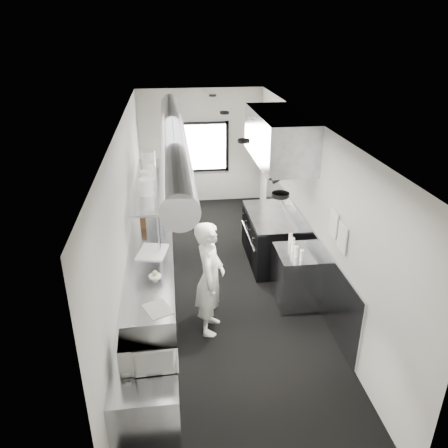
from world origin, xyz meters
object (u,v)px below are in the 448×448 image
object	(u,v)px
plate_stack_a	(146,187)
squeeze_bottle_a	(302,255)
far_work_table	(156,197)
squeeze_bottle_b	(296,252)
small_plate	(155,276)
cutting_board	(153,252)
prep_counter	(152,280)
plate_stack_d	(149,161)
deli_tub_a	(126,357)
plate_stack_b	(147,179)
deli_tub_b	(132,334)
knife_block	(143,220)
squeeze_bottle_d	(293,243)
pass_shelf	(148,184)
exhaust_hood	(279,137)
microwave	(148,351)
line_cook	(210,278)
plate_stack_c	(148,171)
squeeze_bottle_e	(290,238)
range	(270,238)
squeeze_bottle_c	(293,246)
bottle_station	(296,277)

from	to	relation	value
plate_stack_a	squeeze_bottle_a	xyz separation A→B (m)	(2.32, -1.32, -0.72)
far_work_table	squeeze_bottle_b	size ratio (longest dim) A/B	6.55
small_plate	cutting_board	size ratio (longest dim) A/B	0.32
prep_counter	plate_stack_d	bearing A→B (deg)	90.64
prep_counter	squeeze_bottle_a	distance (m)	2.38
deli_tub_a	plate_stack_a	distance (m)	3.30
small_plate	plate_stack_b	bearing A→B (deg)	93.71
deli_tub_b	knife_block	bearing A→B (deg)	89.93
squeeze_bottle_b	far_work_table	bearing A→B (deg)	118.74
deli_tub_b	squeeze_bottle_d	xyz separation A→B (m)	(2.40, 1.92, 0.03)
far_work_table	cutting_board	distance (m)	3.65
pass_shelf	squeeze_bottle_b	distance (m)	2.97
exhaust_hood	microwave	size ratio (longest dim) A/B	3.98
deli_tub_b	prep_counter	bearing A→B (deg)	85.66
line_cook	plate_stack_c	world-z (taller)	plate_stack_c
squeeze_bottle_d	squeeze_bottle_e	distance (m)	0.16
squeeze_bottle_a	squeeze_bottle_d	xyz separation A→B (m)	(-0.03, 0.41, -0.00)
range	deli_tub_b	distance (m)	3.97
plate_stack_a	deli_tub_a	bearing A→B (deg)	-92.69
line_cook	squeeze_bottle_a	bearing A→B (deg)	-65.64
microwave	squeeze_bottle_a	size ratio (longest dim) A/B	3.17
plate_stack_c	cutting_board	bearing A→B (deg)	-88.02
prep_counter	plate_stack_c	world-z (taller)	plate_stack_c
deli_tub_a	squeeze_bottle_e	xyz separation A→B (m)	(2.45, 2.45, 0.05)
exhaust_hood	plate_stack_a	world-z (taller)	exhaust_hood
pass_shelf	cutting_board	bearing A→B (deg)	-86.98
small_plate	squeeze_bottle_b	world-z (taller)	squeeze_bottle_b
squeeze_bottle_c	squeeze_bottle_d	size ratio (longest dim) A/B	1.00
line_cook	small_plate	size ratio (longest dim) A/B	9.85
bottle_station	squeeze_bottle_e	bearing A→B (deg)	98.13
range	small_plate	bearing A→B (deg)	-138.60
microwave	small_plate	size ratio (longest dim) A/B	3.14
squeeze_bottle_a	exhaust_hood	bearing A→B (deg)	91.08
exhaust_hood	knife_block	bearing A→B (deg)	-177.24
far_work_table	knife_block	world-z (taller)	knife_block
bottle_station	microwave	bearing A→B (deg)	-135.37
plate_stack_c	squeeze_bottle_b	world-z (taller)	plate_stack_c
prep_counter	squeeze_bottle_e	world-z (taller)	squeeze_bottle_e
prep_counter	plate_stack_b	xyz separation A→B (m)	(-0.04, 1.25, 1.27)
bottle_station	squeeze_bottle_b	size ratio (longest dim) A/B	4.91
line_cook	plate_stack_a	size ratio (longest dim) A/B	6.27
far_work_table	plate_stack_b	world-z (taller)	plate_stack_b
squeeze_bottle_c	plate_stack_a	bearing A→B (deg)	155.60
squeeze_bottle_b	squeeze_bottle_d	size ratio (longest dim) A/B	1.06
knife_block	plate_stack_b	world-z (taller)	plate_stack_b
deli_tub_a	knife_block	xyz separation A→B (m)	(0.05, 3.42, 0.08)
exhaust_hood	squeeze_bottle_e	xyz separation A→B (m)	(0.01, -1.09, -1.40)
bottle_station	squeeze_bottle_a	distance (m)	0.59
prep_counter	plate_stack_b	world-z (taller)	plate_stack_b
far_work_table	squeeze_bottle_a	bearing A→B (deg)	-61.24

